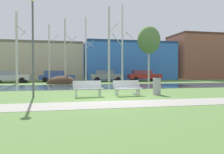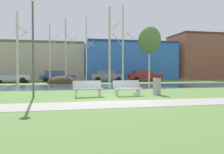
# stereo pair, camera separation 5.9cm
# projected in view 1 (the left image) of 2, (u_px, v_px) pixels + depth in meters

# --- Properties ---
(ground_plane) EXTENTS (120.00, 120.00, 0.00)m
(ground_plane) POSITION_uv_depth(u_px,v_px,m) (91.00, 86.00, 20.80)
(ground_plane) COLOR #517538
(paved_path_strip) EXTENTS (60.00, 2.01, 0.01)m
(paved_path_strip) POSITION_uv_depth(u_px,v_px,m) (122.00, 104.00, 9.23)
(paved_path_strip) COLOR gray
(paved_path_strip) RESTS_ON ground
(river_band) EXTENTS (80.00, 6.60, 0.01)m
(river_band) POSITION_uv_depth(u_px,v_px,m) (92.00, 87.00, 19.66)
(river_band) COLOR #2D475B
(river_band) RESTS_ON ground
(soil_mound) EXTENTS (3.37, 2.78, 1.78)m
(soil_mound) POSITION_uv_depth(u_px,v_px,m) (62.00, 84.00, 24.14)
(soil_mound) COLOR #423021
(soil_mound) RESTS_ON ground
(bench_left) EXTENTS (1.65, 0.74, 0.87)m
(bench_left) POSITION_uv_depth(u_px,v_px,m) (88.00, 88.00, 11.94)
(bench_left) COLOR silver
(bench_left) RESTS_ON ground
(bench_right) EXTENTS (1.65, 0.74, 0.87)m
(bench_right) POSITION_uv_depth(u_px,v_px,m) (127.00, 87.00, 12.40)
(bench_right) COLOR silver
(bench_right) RESTS_ON ground
(trash_bin) EXTENTS (0.49, 0.49, 0.99)m
(trash_bin) POSITION_uv_depth(u_px,v_px,m) (157.00, 86.00, 12.86)
(trash_bin) COLOR #999B9E
(trash_bin) RESTS_ON ground
(seagull) EXTENTS (0.41, 0.15, 0.25)m
(seagull) POSITION_uv_depth(u_px,v_px,m) (136.00, 93.00, 12.33)
(seagull) COLOR white
(seagull) RESTS_ON ground
(streetlamp) EXTENTS (0.32, 0.32, 5.43)m
(streetlamp) POSITION_uv_depth(u_px,v_px,m) (33.00, 30.00, 11.62)
(streetlamp) COLOR #4C4C51
(streetlamp) RESTS_ON ground
(birch_far_left) EXTENTS (1.24, 2.11, 7.86)m
(birch_far_left) POSITION_uv_depth(u_px,v_px,m) (17.00, 47.00, 23.54)
(birch_far_left) COLOR beige
(birch_far_left) RESTS_ON ground
(birch_left) EXTENTS (1.41, 2.37, 6.67)m
(birch_left) POSITION_uv_depth(u_px,v_px,m) (50.00, 53.00, 24.84)
(birch_left) COLOR beige
(birch_left) RESTS_ON ground
(birch_center_left) EXTENTS (1.36, 2.18, 7.53)m
(birch_center_left) POSITION_uv_depth(u_px,v_px,m) (65.00, 50.00, 25.36)
(birch_center_left) COLOR #BCB7A8
(birch_center_left) RESTS_ON ground
(birch_center) EXTENTS (1.04, 1.82, 7.65)m
(birch_center) POSITION_uv_depth(u_px,v_px,m) (86.00, 50.00, 25.24)
(birch_center) COLOR beige
(birch_center) RESTS_ON ground
(birch_center_right) EXTENTS (1.61, 2.54, 9.01)m
(birch_center_right) POSITION_uv_depth(u_px,v_px,m) (109.00, 44.00, 25.69)
(birch_center_right) COLOR beige
(birch_center_right) RESTS_ON ground
(birch_right) EXTENTS (1.48, 2.17, 9.37)m
(birch_right) POSITION_uv_depth(u_px,v_px,m) (123.00, 44.00, 26.25)
(birch_right) COLOR beige
(birch_right) RESTS_ON ground
(birch_far_right) EXTENTS (2.74, 2.74, 6.81)m
(birch_far_right) POSITION_uv_depth(u_px,v_px,m) (149.00, 40.00, 26.20)
(birch_far_right) COLOR beige
(birch_far_right) RESTS_ON ground
(parked_van_nearest_silver) EXTENTS (4.70, 2.08, 1.40)m
(parked_van_nearest_silver) POSITION_uv_depth(u_px,v_px,m) (9.00, 77.00, 26.12)
(parked_van_nearest_silver) COLOR #B2B5BC
(parked_van_nearest_silver) RESTS_ON ground
(parked_sedan_second_blue) EXTENTS (4.57, 2.12, 1.46)m
(parked_sedan_second_blue) POSITION_uv_depth(u_px,v_px,m) (57.00, 76.00, 28.36)
(parked_sedan_second_blue) COLOR #2D4793
(parked_sedan_second_blue) RESTS_ON ground
(parked_hatch_third_grey) EXTENTS (4.23, 2.02, 1.51)m
(parked_hatch_third_grey) POSITION_uv_depth(u_px,v_px,m) (106.00, 76.00, 29.15)
(parked_hatch_third_grey) COLOR slate
(parked_hatch_third_grey) RESTS_ON ground
(parked_wagon_fourth_red) EXTENTS (4.57, 2.13, 1.52)m
(parked_wagon_fourth_red) POSITION_uv_depth(u_px,v_px,m) (144.00, 75.00, 30.41)
(parked_wagon_fourth_red) COLOR maroon
(parked_wagon_fourth_red) RESTS_ON ground
(building_beige_block) EXTENTS (17.55, 7.19, 5.93)m
(building_beige_block) POSITION_uv_depth(u_px,v_px,m) (27.00, 61.00, 34.93)
(building_beige_block) COLOR #BCAD8E
(building_beige_block) RESTS_ON ground
(building_blue_store) EXTENTS (14.72, 9.55, 6.24)m
(building_blue_store) POSITION_uv_depth(u_px,v_px,m) (126.00, 61.00, 38.46)
(building_blue_store) COLOR #3870C6
(building_blue_store) RESTS_ON ground
(building_brick_low) EXTENTS (14.74, 7.10, 7.87)m
(building_brick_low) POSITION_uv_depth(u_px,v_px,m) (211.00, 57.00, 39.91)
(building_brick_low) COLOR brown
(building_brick_low) RESTS_ON ground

